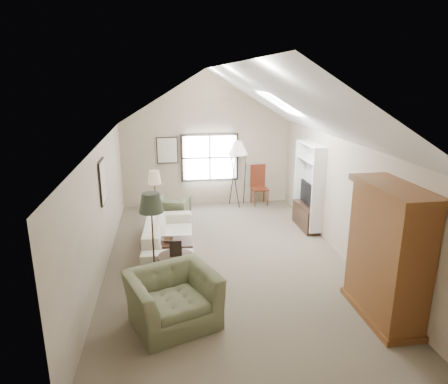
{
  "coord_description": "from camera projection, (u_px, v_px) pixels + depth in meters",
  "views": [
    {
      "loc": [
        -1.21,
        -7.7,
        3.76
      ],
      "look_at": [
        0.0,
        0.4,
        1.4
      ],
      "focal_mm": 32.0,
      "sensor_mm": 36.0,
      "label": 1
    }
  ],
  "objects": [
    {
      "name": "room_shell",
      "position": [
        227.0,
        107.0,
        7.64
      ],
      "size": [
        5.01,
        8.01,
        4.0
      ],
      "color": "#736552",
      "rests_on": "ground"
    },
    {
      "name": "window",
      "position": [
        210.0,
        158.0,
        11.9
      ],
      "size": [
        1.72,
        0.08,
        1.42
      ],
      "primitive_type": "cube",
      "color": "black",
      "rests_on": "room_shell"
    },
    {
      "name": "skylight",
      "position": [
        280.0,
        103.0,
        8.67
      ],
      "size": [
        0.8,
        1.2,
        0.52
      ],
      "primitive_type": null,
      "color": "white",
      "rests_on": "room_shell"
    },
    {
      "name": "wall_art",
      "position": [
        138.0,
        165.0,
        9.63
      ],
      "size": [
        1.97,
        3.71,
        0.88
      ],
      "color": "black",
      "rests_on": "room_shell"
    },
    {
      "name": "armoire",
      "position": [
        388.0,
        254.0,
        6.25
      ],
      "size": [
        0.6,
        1.5,
        2.2
      ],
      "primitive_type": "cube",
      "color": "brown",
      "rests_on": "ground"
    },
    {
      "name": "tv_alcove",
      "position": [
        309.0,
        185.0,
        10.06
      ],
      "size": [
        0.32,
        1.3,
        2.1
      ],
      "primitive_type": "cube",
      "color": "white",
      "rests_on": "ground"
    },
    {
      "name": "media_console",
      "position": [
        306.0,
        216.0,
        10.29
      ],
      "size": [
        0.34,
        1.18,
        0.6
      ],
      "primitive_type": "cube",
      "color": "#382316",
      "rests_on": "ground"
    },
    {
      "name": "tv_panel",
      "position": [
        307.0,
        193.0,
        10.12
      ],
      "size": [
        0.05,
        0.9,
        0.55
      ],
      "primitive_type": "cube",
      "color": "black",
      "rests_on": "media_console"
    },
    {
      "name": "sofa",
      "position": [
        169.0,
        237.0,
        8.78
      ],
      "size": [
        1.15,
        2.67,
        0.77
      ],
      "primitive_type": "imported",
      "rotation": [
        0.0,
        0.0,
        1.52
      ],
      "color": "beige",
      "rests_on": "ground"
    },
    {
      "name": "armchair_near",
      "position": [
        173.0,
        299.0,
        6.24
      ],
      "size": [
        1.63,
        1.53,
        0.85
      ],
      "primitive_type": "imported",
      "rotation": [
        0.0,
        0.0,
        0.37
      ],
      "color": "#5A6345",
      "rests_on": "ground"
    },
    {
      "name": "armchair_far",
      "position": [
        173.0,
        211.0,
        10.51
      ],
      "size": [
        1.0,
        1.02,
        0.75
      ],
      "primitive_type": "imported",
      "rotation": [
        0.0,
        0.0,
        2.85
      ],
      "color": "#5C6245",
      "rests_on": "ground"
    },
    {
      "name": "coffee_table",
      "position": [
        168.0,
        253.0,
        8.24
      ],
      "size": [
        1.07,
        0.65,
        0.53
      ],
      "primitive_type": "cube",
      "rotation": [
        0.0,
        0.0,
        -0.07
      ],
      "color": "#341D15",
      "rests_on": "ground"
    },
    {
      "name": "bowl",
      "position": [
        168.0,
        240.0,
        8.16
      ],
      "size": [
        0.26,
        0.26,
        0.06
      ],
      "primitive_type": "imported",
      "rotation": [
        0.0,
        0.0,
        -0.07
      ],
      "color": "#382717",
      "rests_on": "coffee_table"
    },
    {
      "name": "side_table",
      "position": [
        176.0,
        272.0,
        7.29
      ],
      "size": [
        0.69,
        0.69,
        0.66
      ],
      "primitive_type": "cylinder",
      "rotation": [
        0.0,
        0.0,
        -0.05
      ],
      "color": "#331F15",
      "rests_on": "ground"
    },
    {
      "name": "side_chair",
      "position": [
        260.0,
        185.0,
        12.1
      ],
      "size": [
        0.5,
        0.5,
        1.21
      ],
      "primitive_type": "cube",
      "rotation": [
        0.0,
        0.0,
        0.07
      ],
      "color": "maroon",
      "rests_on": "ground"
    },
    {
      "name": "tripod_lamp",
      "position": [
        238.0,
        173.0,
        11.89
      ],
      "size": [
        0.67,
        0.67,
        2.01
      ],
      "primitive_type": null,
      "rotation": [
        0.0,
        0.0,
        0.15
      ],
      "color": "white",
      "rests_on": "ground"
    },
    {
      "name": "dark_lamp",
      "position": [
        153.0,
        240.0,
        7.26
      ],
      "size": [
        0.46,
        0.46,
        1.83
      ],
      "primitive_type": null,
      "rotation": [
        0.0,
        0.0,
        -0.05
      ],
      "color": "black",
      "rests_on": "ground"
    },
    {
      "name": "tan_lamp",
      "position": [
        156.0,
        202.0,
        9.76
      ],
      "size": [
        0.34,
        0.34,
        1.65
      ],
      "primitive_type": null,
      "rotation": [
        0.0,
        0.0,
        -0.05
      ],
      "color": "tan",
      "rests_on": "ground"
    }
  ]
}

